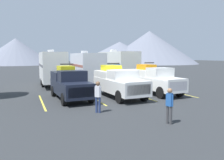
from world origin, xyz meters
TOP-DOWN VIEW (x-y plane):
  - ground_plane at (0.00, 0.00)m, footprint 240.00×240.00m
  - pickup_truck_a at (-3.54, 1.11)m, footprint 2.31×5.45m
  - pickup_truck_b at (0.05, 0.52)m, footprint 2.43×5.76m
  - pickup_truck_c at (3.49, 0.80)m, footprint 2.28×5.49m
  - lot_stripe_a at (-5.55, 0.63)m, footprint 0.12×5.50m
  - lot_stripe_b at (-1.85, 0.63)m, footprint 0.12×5.50m
  - lot_stripe_c at (1.85, 0.63)m, footprint 0.12×5.50m
  - lot_stripe_d at (5.55, 0.63)m, footprint 0.12×5.50m
  - camper_trailer_a at (-3.80, 9.19)m, footprint 2.47×8.38m
  - camper_trailer_b at (-0.08, 8.96)m, footprint 2.59×8.05m
  - camper_trailer_c at (3.77, 9.46)m, footprint 2.51×9.15m
  - person_a at (-0.48, -6.66)m, footprint 0.29×0.34m
  - person_b at (-2.88, -3.48)m, footprint 0.33×0.32m
  - mountain_ridge at (5.26, 71.39)m, footprint 125.35×48.92m

SIDE VIEW (x-z plane):
  - ground_plane at x=0.00m, z-range 0.00..0.00m
  - lot_stripe_a at x=-5.55m, z-range 0.00..0.01m
  - lot_stripe_b at x=-1.85m, z-range 0.00..0.01m
  - lot_stripe_c at x=1.85m, z-range 0.00..0.01m
  - lot_stripe_d at x=5.55m, z-range 0.00..0.01m
  - person_a at x=-0.48m, z-range 0.13..1.80m
  - person_b at x=-2.88m, z-range 0.13..1.88m
  - pickup_truck_a at x=-3.54m, z-range -0.12..2.44m
  - pickup_truck_b at x=0.05m, z-range -0.11..2.48m
  - pickup_truck_c at x=3.49m, z-range -0.10..2.49m
  - camper_trailer_b at x=-0.08m, z-range 0.10..3.84m
  - camper_trailer_a at x=-3.80m, z-range 0.10..3.93m
  - camper_trailer_c at x=3.77m, z-range 0.10..4.03m
  - mountain_ridge at x=5.26m, z-range -0.82..12.80m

